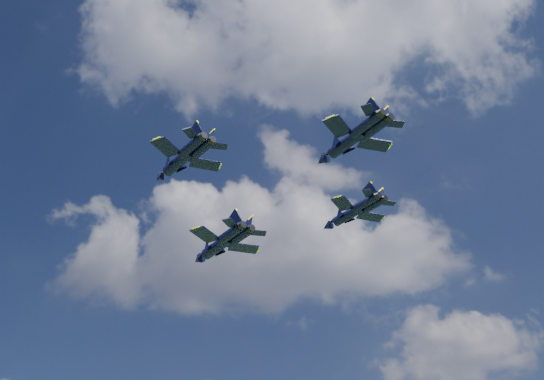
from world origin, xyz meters
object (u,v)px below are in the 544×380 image
at_px(jet_lead, 216,247).
at_px(jet_right, 347,215).
at_px(jet_left, 177,163).
at_px(jet_slot, 345,144).

height_order(jet_lead, jet_right, jet_right).
bearing_deg(jet_left, jet_slot, -43.02).
bearing_deg(jet_left, jet_right, -2.70).
bearing_deg(jet_slot, jet_right, 47.45).
xyz_separation_m(jet_left, jet_right, (23.19, 22.46, 2.76)).
height_order(jet_right, jet_slot, jet_right).
relative_size(jet_right, jet_slot, 0.97).
relative_size(jet_left, jet_right, 0.98).
xyz_separation_m(jet_lead, jet_left, (-0.21, -25.69, -0.13)).
relative_size(jet_lead, jet_slot, 1.13).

